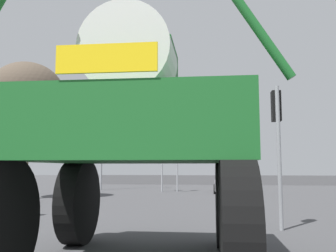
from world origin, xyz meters
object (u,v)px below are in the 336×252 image
(oversize_sprayer, at_px, (136,138))
(bare_tree_left, at_px, (27,94))
(traffic_signal_far_right, at_px, (162,157))
(streetlight_far_left, at_px, (104,132))
(sedan_ahead, at_px, (229,182))
(traffic_signal_near_right, at_px, (277,124))
(traffic_signal_far_left, at_px, (177,153))

(oversize_sprayer, distance_m, bare_tree_left, 15.22)
(traffic_signal_far_right, height_order, streetlight_far_left, streetlight_far_left)
(sedan_ahead, distance_m, bare_tree_left, 13.40)
(traffic_signal_far_right, xyz_separation_m, streetlight_far_left, (-4.53, 1.32, 1.86))
(traffic_signal_near_right, height_order, bare_tree_left, bare_tree_left)
(traffic_signal_far_right, height_order, bare_tree_left, bare_tree_left)
(sedan_ahead, bearing_deg, bare_tree_left, 122.11)
(traffic_signal_far_left, height_order, streetlight_far_left, streetlight_far_left)
(sedan_ahead, relative_size, bare_tree_left, 0.57)
(streetlight_far_left, relative_size, bare_tree_left, 1.04)
(traffic_signal_far_left, relative_size, traffic_signal_far_right, 1.09)
(sedan_ahead, xyz_separation_m, traffic_signal_far_right, (-4.44, 0.48, 1.66))
(traffic_signal_near_right, xyz_separation_m, traffic_signal_far_right, (-5.25, 14.91, -0.42))
(oversize_sprayer, bearing_deg, streetlight_far_left, 17.63)
(traffic_signal_near_right, bearing_deg, streetlight_far_left, 121.07)
(traffic_signal_near_right, xyz_separation_m, traffic_signal_far_left, (-4.21, 14.90, -0.19))
(oversize_sprayer, relative_size, traffic_signal_far_left, 1.40)
(sedan_ahead, xyz_separation_m, streetlight_far_left, (-8.96, 1.80, 3.52))
(sedan_ahead, xyz_separation_m, traffic_signal_far_left, (-3.39, 0.47, 1.89))
(oversize_sprayer, xyz_separation_m, traffic_signal_far_right, (-2.23, 19.00, 0.25))
(streetlight_far_left, bearing_deg, traffic_signal_far_right, -16.24)
(streetlight_far_left, xyz_separation_m, bare_tree_left, (-1.78, -8.20, 1.30))
(traffic_signal_near_right, distance_m, traffic_signal_far_right, 15.81)
(sedan_ahead, height_order, streetlight_far_left, streetlight_far_left)
(traffic_signal_far_right, bearing_deg, traffic_signal_near_right, -70.60)
(oversize_sprayer, xyz_separation_m, bare_tree_left, (-8.54, 12.13, 3.41))
(traffic_signal_near_right, bearing_deg, oversize_sprayer, -126.44)
(oversize_sprayer, xyz_separation_m, traffic_signal_near_right, (3.02, 4.09, 0.67))
(traffic_signal_far_right, distance_m, streetlight_far_left, 5.07)
(oversize_sprayer, height_order, traffic_signal_far_right, oversize_sprayer)
(traffic_signal_far_right, bearing_deg, oversize_sprayer, -83.31)
(traffic_signal_far_right, distance_m, bare_tree_left, 9.86)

